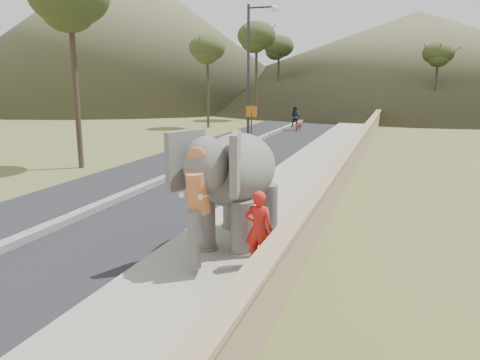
{
  "coord_description": "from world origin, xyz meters",
  "views": [
    {
      "loc": [
        3.51,
        -10.15,
        3.92
      ],
      "look_at": [
        0.2,
        -0.47,
        1.7
      ],
      "focal_mm": 35.0,
      "sensor_mm": 36.0,
      "label": 1
    }
  ],
  "objects": [
    {
      "name": "elephant_and_man",
      "position": [
        0.02,
        -0.12,
        1.48
      ],
      "size": [
        2.27,
        3.81,
        2.69
      ],
      "color": "slate",
      "rests_on": "ground"
    },
    {
      "name": "walkway",
      "position": [
        0.0,
        10.0,
        0.07
      ],
      "size": [
        3.0,
        120.0,
        0.15
      ],
      "primitive_type": "cube",
      "color": "#9E9687",
      "rests_on": "ground"
    },
    {
      "name": "trees",
      "position": [
        -0.48,
        29.66,
        4.13
      ],
      "size": [
        48.33,
        41.06,
        9.42
      ],
      "color": "#473828",
      "rests_on": "ground"
    },
    {
      "name": "signboard",
      "position": [
        -4.5,
        15.26,
        1.64
      ],
      "size": [
        0.6,
        0.08,
        2.4
      ],
      "color": "#2D2D33",
      "rests_on": "ground"
    },
    {
      "name": "ground",
      "position": [
        0.0,
        0.0,
        0.0
      ],
      "size": [
        160.0,
        160.0,
        0.0
      ],
      "primitive_type": "plane",
      "color": "olive",
      "rests_on": "ground"
    },
    {
      "name": "motorcyclist",
      "position": [
        -3.95,
        25.11,
        0.75
      ],
      "size": [
        1.02,
        1.61,
        1.87
      ],
      "color": "maroon",
      "rests_on": "ground"
    },
    {
      "name": "median",
      "position": [
        -5.0,
        10.0,
        0.11
      ],
      "size": [
        0.35,
        120.0,
        0.22
      ],
      "primitive_type": "cube",
      "color": "black",
      "rests_on": "ground"
    },
    {
      "name": "hill_far",
      "position": [
        5.0,
        70.0,
        7.0
      ],
      "size": [
        80.0,
        80.0,
        14.0
      ],
      "primitive_type": "cone",
      "color": "brown",
      "rests_on": "ground"
    },
    {
      "name": "hill_left",
      "position": [
        -38.0,
        55.0,
        11.0
      ],
      "size": [
        60.0,
        60.0,
        22.0
      ],
      "primitive_type": "cone",
      "color": "brown",
      "rests_on": "ground"
    },
    {
      "name": "road",
      "position": [
        -5.0,
        10.0,
        0.01
      ],
      "size": [
        7.0,
        120.0,
        0.03
      ],
      "primitive_type": "cube",
      "color": "black",
      "rests_on": "ground"
    },
    {
      "name": "parapet",
      "position": [
        1.65,
        10.0,
        0.55
      ],
      "size": [
        0.3,
        120.0,
        1.1
      ],
      "primitive_type": "cube",
      "color": "tan",
      "rests_on": "ground"
    },
    {
      "name": "lamppost",
      "position": [
        -4.69,
        16.21,
        4.87
      ],
      "size": [
        1.76,
        0.36,
        8.0
      ],
      "color": "#2D2D32",
      "rests_on": "ground"
    }
  ]
}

